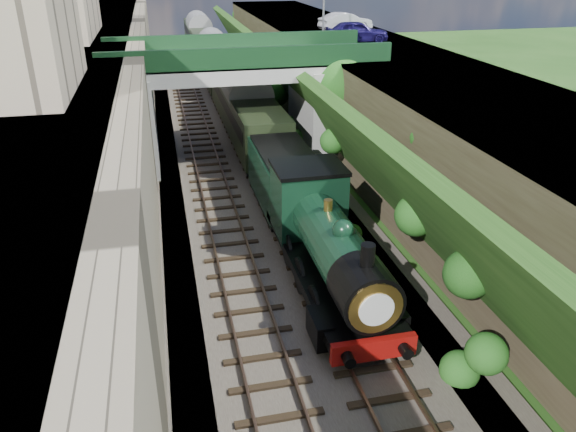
{
  "coord_description": "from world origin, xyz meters",
  "views": [
    {
      "loc": [
        -4.35,
        -9.3,
        11.79
      ],
      "look_at": [
        0.0,
        9.78,
        2.59
      ],
      "focal_mm": 35.0,
      "sensor_mm": 36.0,
      "label": 1
    }
  ],
  "objects": [
    {
      "name": "trackbed",
      "position": [
        0.0,
        20.0,
        0.1
      ],
      "size": [
        10.0,
        90.0,
        0.2
      ],
      "primitive_type": "cube",
      "color": "#473F38",
      "rests_on": "ground"
    },
    {
      "name": "retaining_wall",
      "position": [
        -5.5,
        20.0,
        3.5
      ],
      "size": [
        1.0,
        90.0,
        7.0
      ],
      "primitive_type": "cube",
      "color": "#756B56",
      "rests_on": "ground"
    },
    {
      "name": "street_plateau_left",
      "position": [
        -9.0,
        20.0,
        3.5
      ],
      "size": [
        6.0,
        90.0,
        7.0
      ],
      "primitive_type": "cube",
      "color": "#262628",
      "rests_on": "ground"
    },
    {
      "name": "street_plateau_right",
      "position": [
        9.5,
        20.0,
        3.12
      ],
      "size": [
        8.0,
        90.0,
        6.25
      ],
      "primitive_type": "cube",
      "color": "#262628",
      "rests_on": "ground"
    },
    {
      "name": "embankment_slope",
      "position": [
        4.95,
        20.67,
        2.67
      ],
      "size": [
        4.6,
        90.55,
        6.48
      ],
      "color": "#1E4714",
      "rests_on": "ground"
    },
    {
      "name": "track_left",
      "position": [
        -2.0,
        20.0,
        0.25
      ],
      "size": [
        2.5,
        90.0,
        0.2
      ],
      "color": "black",
      "rests_on": "trackbed"
    },
    {
      "name": "track_right",
      "position": [
        1.2,
        20.0,
        0.25
      ],
      "size": [
        2.5,
        90.0,
        0.2
      ],
      "color": "black",
      "rests_on": "trackbed"
    },
    {
      "name": "road_bridge",
      "position": [
        0.94,
        24.0,
        4.08
      ],
      "size": [
        16.0,
        6.4,
        7.25
      ],
      "color": "gray",
      "rests_on": "ground"
    },
    {
      "name": "building_near",
      "position": [
        -9.5,
        14.0,
        9.0
      ],
      "size": [
        4.0,
        8.0,
        4.0
      ],
      "primitive_type": "cube",
      "color": "gray",
      "rests_on": "street_plateau_left"
    },
    {
      "name": "tree",
      "position": [
        5.91,
        21.93,
        4.65
      ],
      "size": [
        3.6,
        3.8,
        6.6
      ],
      "color": "black",
      "rests_on": "ground"
    },
    {
      "name": "car_blue",
      "position": [
        8.94,
        28.17,
        6.97
      ],
      "size": [
        4.36,
        2.01,
        1.45
      ],
      "primitive_type": "imported",
      "rotation": [
        0.0,
        0.0,
        1.5
      ],
      "color": "#18114C",
      "rests_on": "street_plateau_right"
    },
    {
      "name": "car_silver",
      "position": [
        10.2,
        34.42,
        6.93
      ],
      "size": [
        4.35,
        2.21,
        1.37
      ],
      "primitive_type": "imported",
      "rotation": [
        0.0,
        0.0,
        1.76
      ],
      "color": "#BBBBC0",
      "rests_on": "street_plateau_right"
    },
    {
      "name": "locomotive",
      "position": [
        1.2,
        8.33,
        1.89
      ],
      "size": [
        3.1,
        10.23,
        3.83
      ],
      "color": "black",
      "rests_on": "trackbed"
    },
    {
      "name": "tender",
      "position": [
        1.2,
        15.69,
        1.62
      ],
      "size": [
        2.7,
        6.0,
        3.05
      ],
      "color": "black",
      "rests_on": "trackbed"
    },
    {
      "name": "coach_front",
      "position": [
        1.2,
        28.29,
        2.05
      ],
      "size": [
        2.9,
        18.0,
        3.7
      ],
      "color": "black",
      "rests_on": "trackbed"
    },
    {
      "name": "coach_middle",
      "position": [
        1.2,
        47.09,
        2.05
      ],
      "size": [
        2.9,
        18.0,
        3.7
      ],
      "color": "black",
      "rests_on": "trackbed"
    },
    {
      "name": "coach_rear",
      "position": [
        1.2,
        65.89,
        2.05
      ],
      "size": [
        2.9,
        18.0,
        3.7
      ],
      "color": "black",
      "rests_on": "trackbed"
    }
  ]
}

